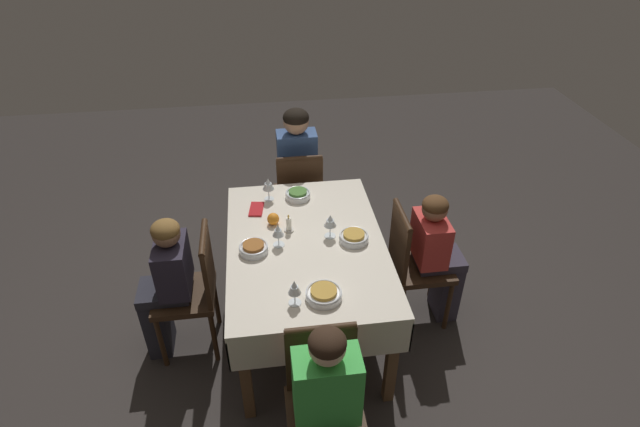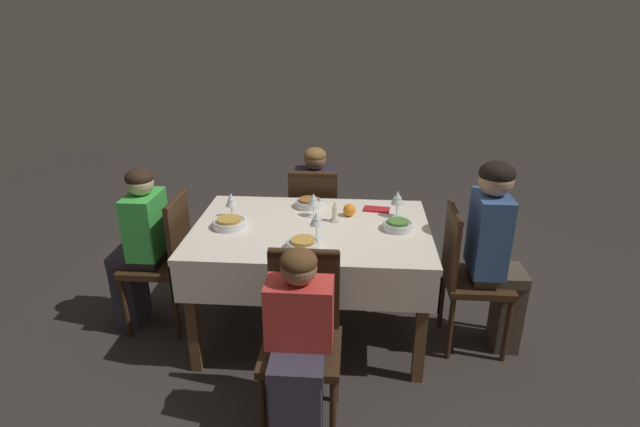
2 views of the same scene
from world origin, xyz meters
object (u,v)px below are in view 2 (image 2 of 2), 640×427
object	(u,v)px
wine_glass_west	(398,198)
bowl_south	(309,203)
chair_south	(314,218)
candle_centerpiece	(335,215)
person_child_red	(298,345)
chair_north	(302,332)
bowl_north	(303,244)
person_child_green	(139,243)
chair_west	(467,272)
bowl_west	(398,225)
person_child_dark	(316,203)
dining_table	(311,240)
chair_east	(165,256)
wine_glass_south	(314,200)
wine_glass_north	(317,219)
person_adult_denim	(496,247)
bowl_east	(229,223)
napkin_red_folded	(377,209)
wine_glass_east	(231,201)
orange_fruit	(349,210)

from	to	relation	value
wine_glass_west	bowl_south	size ratio (longest dim) A/B	0.96
chair_south	candle_centerpiece	distance (m)	0.69
person_child_red	candle_centerpiece	bearing A→B (deg)	83.15
chair_north	bowl_north	bearing A→B (deg)	95.22
person_child_green	person_child_red	bearing A→B (deg)	51.03
chair_west	chair_south	bearing A→B (deg)	52.18
person_child_green	bowl_west	world-z (taller)	person_child_green
chair_south	person_child_dark	size ratio (longest dim) A/B	0.89
dining_table	bowl_west	world-z (taller)	bowl_west
bowl_west	bowl_south	bearing A→B (deg)	-29.74
chair_east	candle_centerpiece	size ratio (longest dim) A/B	7.26
chair_south	wine_glass_south	size ratio (longest dim) A/B	5.95
person_child_green	bowl_north	bearing A→B (deg)	73.53
chair_west	bowl_south	xyz separation A→B (m)	(0.96, -0.36, 0.27)
person_child_red	wine_glass_north	distance (m)	0.77
chair_east	person_adult_denim	bearing A→B (deg)	88.11
chair_south	wine_glass_north	xyz separation A→B (m)	(-0.09, 0.86, 0.35)
chair_east	chair_south	xyz separation A→B (m)	(-0.88, -0.68, 0.00)
bowl_east	dining_table	bearing A→B (deg)	-175.18
dining_table	napkin_red_folded	xyz separation A→B (m)	(-0.39, -0.29, 0.10)
bowl_west	bowl_east	size ratio (longest dim) A/B	0.88
person_child_green	candle_centerpiece	xyz separation A→B (m)	(-1.21, -0.07, 0.19)
wine_glass_east	wine_glass_south	xyz separation A→B (m)	(-0.50, -0.05, -0.00)
bowl_east	candle_centerpiece	xyz separation A→B (m)	(-0.61, -0.13, 0.01)
chair_south	bowl_south	world-z (taller)	chair_south
bowl_east	wine_glass_east	xyz separation A→B (m)	(0.02, -0.15, 0.08)
chair_west	chair_east	size ratio (longest dim) A/B	1.00
wine_glass_east	wine_glass_north	bearing A→B (deg)	153.71
bowl_west	person_child_dark	bearing A→B (deg)	-57.45
wine_glass_west	wine_glass_north	size ratio (longest dim) A/B	1.05
person_child_green	bowl_west	xyz separation A→B (m)	(-1.58, 0.02, 0.18)
wine_glass_west	dining_table	bearing A→B (deg)	21.17
wine_glass_south	person_child_dark	bearing A→B (deg)	-86.40
person_child_dark	orange_fruit	distance (m)	0.76
person_adult_denim	orange_fruit	size ratio (longest dim) A/B	15.07
dining_table	chair_west	bearing A→B (deg)	177.24
person_child_dark	bowl_west	bearing A→B (deg)	122.55
person_child_green	person_child_dark	world-z (taller)	person_child_green
bowl_east	chair_west	bearing A→B (deg)	179.84
chair_north	orange_fruit	xyz separation A→B (m)	(-0.20, -0.89, 0.28)
person_adult_denim	candle_centerpiece	xyz separation A→B (m)	(0.93, -0.14, 0.11)
chair_west	wine_glass_north	bearing A→B (deg)	97.14
chair_east	wine_glass_east	size ratio (longest dim) A/B	5.68
wine_glass_west	wine_glass_south	bearing A→B (deg)	3.60
chair_north	napkin_red_folded	world-z (taller)	chair_north
person_child_dark	wine_glass_west	xyz separation A→B (m)	(-0.55, 0.66, 0.30)
orange_fruit	chair_west	bearing A→B (deg)	161.84
dining_table	person_child_dark	xyz separation A→B (m)	(0.04, -0.86, -0.09)
person_child_red	candle_centerpiece	size ratio (longest dim) A/B	8.03
chair_west	napkin_red_folded	size ratio (longest dim) A/B	5.14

